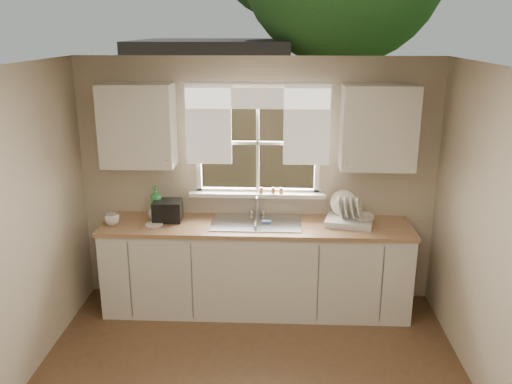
{
  "coord_description": "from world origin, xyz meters",
  "views": [
    {
      "loc": [
        0.22,
        -3.29,
        2.76
      ],
      "look_at": [
        0.0,
        1.65,
        1.25
      ],
      "focal_mm": 38.0,
      "sensor_mm": 36.0,
      "label": 1
    }
  ],
  "objects_px": {
    "cup": "(112,220)",
    "black_appliance": "(168,211)",
    "dish_rack": "(349,217)",
    "soap_bottle_a": "(156,202)"
  },
  "relations": [
    {
      "from": "dish_rack",
      "to": "black_appliance",
      "type": "bearing_deg",
      "value": 179.23
    },
    {
      "from": "black_appliance",
      "to": "dish_rack",
      "type": "bearing_deg",
      "value": -3.2
    },
    {
      "from": "dish_rack",
      "to": "soap_bottle_a",
      "type": "xyz_separation_m",
      "value": [
        -1.92,
        0.1,
        0.09
      ]
    },
    {
      "from": "dish_rack",
      "to": "cup",
      "type": "distance_m",
      "value": 2.31
    },
    {
      "from": "soap_bottle_a",
      "to": "black_appliance",
      "type": "relative_size",
      "value": 1.2
    },
    {
      "from": "dish_rack",
      "to": "soap_bottle_a",
      "type": "bearing_deg",
      "value": 177.08
    },
    {
      "from": "dish_rack",
      "to": "soap_bottle_a",
      "type": "distance_m",
      "value": 1.92
    },
    {
      "from": "cup",
      "to": "black_appliance",
      "type": "height_order",
      "value": "black_appliance"
    },
    {
      "from": "dish_rack",
      "to": "cup",
      "type": "height_order",
      "value": "dish_rack"
    },
    {
      "from": "cup",
      "to": "black_appliance",
      "type": "bearing_deg",
      "value": 22.94
    }
  ]
}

